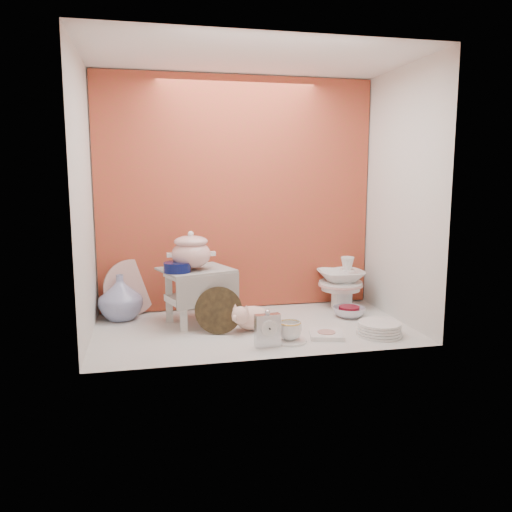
% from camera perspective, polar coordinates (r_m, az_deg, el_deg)
% --- Properties ---
extents(ground, '(1.80, 1.80, 0.00)m').
position_cam_1_polar(ground, '(2.98, -0.30, -8.07)').
color(ground, silver).
rests_on(ground, ground).
extents(niche_shell, '(1.86, 1.03, 1.53)m').
position_cam_1_polar(niche_shell, '(3.02, -1.04, 10.05)').
color(niche_shell, '#B5342D').
rests_on(niche_shell, ground).
extents(step_stool, '(0.48, 0.44, 0.33)m').
position_cam_1_polar(step_stool, '(3.06, -6.67, -4.45)').
color(step_stool, silver).
rests_on(step_stool, ground).
extents(soup_tureen, '(0.30, 0.30, 0.23)m').
position_cam_1_polar(soup_tureen, '(2.98, -7.25, 0.63)').
color(soup_tureen, white).
rests_on(soup_tureen, step_stool).
extents(cobalt_bowl, '(0.17, 0.17, 0.06)m').
position_cam_1_polar(cobalt_bowl, '(2.93, -8.76, -1.24)').
color(cobalt_bowl, '#091047').
rests_on(cobalt_bowl, step_stool).
extents(floral_platter, '(0.35, 0.21, 0.35)m').
position_cam_1_polar(floral_platter, '(3.31, -13.75, -3.43)').
color(floral_platter, white).
rests_on(floral_platter, ground).
extents(blue_white_vase, '(0.35, 0.35, 0.28)m').
position_cam_1_polar(blue_white_vase, '(3.23, -14.86, -4.46)').
color(blue_white_vase, white).
rests_on(blue_white_vase, ground).
extents(lacquer_tray, '(0.28, 0.14, 0.26)m').
position_cam_1_polar(lacquer_tray, '(2.87, -4.19, -6.07)').
color(lacquer_tray, black).
rests_on(lacquer_tray, ground).
extents(mantel_clock, '(0.14, 0.06, 0.19)m').
position_cam_1_polar(mantel_clock, '(2.65, 1.29, -8.10)').
color(mantel_clock, silver).
rests_on(mantel_clock, ground).
extents(plush_pig, '(0.29, 0.23, 0.15)m').
position_cam_1_polar(plush_pig, '(2.92, -0.44, -6.86)').
color(plush_pig, beige).
rests_on(plush_pig, ground).
extents(teacup_saucer, '(0.23, 0.23, 0.01)m').
position_cam_1_polar(teacup_saucer, '(2.76, 3.76, -9.39)').
color(teacup_saucer, white).
rests_on(teacup_saucer, ground).
extents(gold_rim_teacup, '(0.15, 0.15, 0.10)m').
position_cam_1_polar(gold_rim_teacup, '(2.74, 3.77, -8.28)').
color(gold_rim_teacup, white).
rests_on(gold_rim_teacup, teacup_saucer).
extents(lattice_dish, '(0.22, 0.22, 0.03)m').
position_cam_1_polar(lattice_dish, '(2.86, 7.85, -8.67)').
color(lattice_dish, white).
rests_on(lattice_dish, ground).
extents(dinner_plate_stack, '(0.26, 0.26, 0.07)m').
position_cam_1_polar(dinner_plate_stack, '(2.93, 13.58, -7.87)').
color(dinner_plate_stack, white).
rests_on(dinner_plate_stack, ground).
extents(crystal_bowl, '(0.25, 0.25, 0.06)m').
position_cam_1_polar(crystal_bowl, '(3.26, 10.32, -6.16)').
color(crystal_bowl, silver).
rests_on(crystal_bowl, ground).
extents(clear_glass_vase, '(0.11, 0.11, 0.21)m').
position_cam_1_polar(clear_glass_vase, '(3.42, 9.82, -4.11)').
color(clear_glass_vase, silver).
rests_on(clear_glass_vase, ground).
extents(porcelain_tower, '(0.32, 0.32, 0.34)m').
position_cam_1_polar(porcelain_tower, '(3.44, 9.41, -2.90)').
color(porcelain_tower, white).
rests_on(porcelain_tower, ground).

